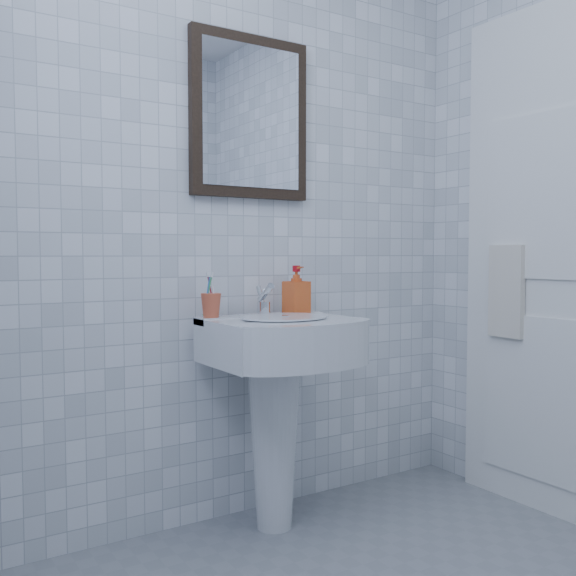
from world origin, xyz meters
TOP-DOWN VIEW (x-y plane):
  - wall_back at (0.00, 1.20)m, footprint 2.20×0.02m
  - washbasin at (0.09, 0.98)m, footprint 0.52×0.38m
  - faucet at (0.09, 1.08)m, footprint 0.05×0.11m
  - toothbrush_cup at (-0.13, 1.09)m, footprint 0.09×0.09m
  - soap_dispenser at (0.23, 1.08)m, footprint 0.09×0.09m
  - wall_mirror at (0.09, 1.18)m, footprint 0.50×0.04m
  - bathroom_door at (1.08, 0.55)m, footprint 0.04×0.80m
  - towel_ring at (1.06, 0.73)m, footprint 0.01×0.18m
  - hand_towel at (1.04, 0.73)m, footprint 0.03×0.16m

SIDE VIEW (x-z plane):
  - washbasin at x=0.09m, z-range 0.14..0.94m
  - toothbrush_cup at x=-0.13m, z-range 0.79..0.88m
  - faucet at x=0.09m, z-range 0.78..0.90m
  - hand_towel at x=1.04m, z-range 0.68..1.06m
  - soap_dispenser at x=0.23m, z-range 0.79..0.98m
  - bathroom_door at x=1.08m, z-range 0.00..2.00m
  - towel_ring at x=1.06m, z-range 0.96..1.14m
  - wall_back at x=0.00m, z-range 0.00..2.50m
  - wall_mirror at x=0.09m, z-range 1.24..1.86m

